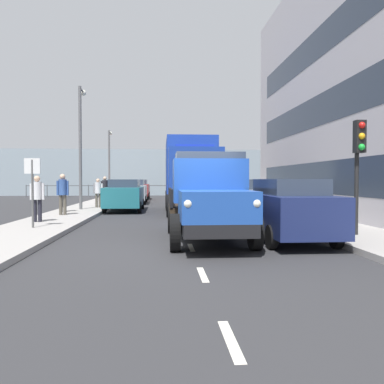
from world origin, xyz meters
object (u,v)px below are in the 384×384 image
at_px(lamp_post_far, 109,157).
at_px(street_sign, 32,180).
at_px(pedestrian_couple_b, 105,188).
at_px(truck_vintage_blue, 209,199).
at_px(pedestrian_strolling, 37,195).
at_px(pedestrian_with_bag, 63,191).
at_px(lorry_cargo_blue, 190,173).
at_px(car_grey_kerbside_1, 241,198).
at_px(pedestrian_by_lamp, 63,191).
at_px(lamp_post_promenade, 81,136).
at_px(car_teal_oppositeside_0, 125,195).
at_px(car_silver_oppositeside_1, 134,191).
at_px(car_navy_kerbside_near, 287,208).
at_px(car_black_kerbside_2, 221,193).
at_px(traffic_light_near, 359,152).
at_px(car_red_oppositeside_2, 139,189).
at_px(pedestrian_near_railing, 98,191).

xyz_separation_m(lamp_post_far, street_sign, (-0.26, 20.48, -1.92)).
bearing_deg(pedestrian_couple_b, truck_vintage_blue, 108.59).
xyz_separation_m(pedestrian_strolling, pedestrian_with_bag, (-0.21, -2.86, 0.07)).
bearing_deg(pedestrian_couple_b, pedestrian_strolling, 84.71).
bearing_deg(lorry_cargo_blue, pedestrian_with_bag, 26.82).
xyz_separation_m(car_grey_kerbside_1, pedestrian_by_lamp, (8.27, -2.18, 0.28)).
xyz_separation_m(lorry_cargo_blue, lamp_post_promenade, (5.76, -0.52, 1.92)).
bearing_deg(pedestrian_strolling, car_teal_oppositeside_0, -110.86).
bearing_deg(lorry_cargo_blue, car_silver_oppositeside_1, -65.02).
distance_m(car_navy_kerbside_near, car_black_kerbside_2, 12.28).
height_order(car_grey_kerbside_1, traffic_light_near, traffic_light_near).
height_order(pedestrian_with_bag, pedestrian_couple_b, pedestrian_with_bag).
bearing_deg(car_red_oppositeside_2, car_grey_kerbside_1, 108.08).
distance_m(pedestrian_strolling, pedestrian_couple_b, 10.40).
bearing_deg(pedestrian_strolling, lorry_cargo_blue, -136.20).
bearing_deg(car_grey_kerbside_1, lamp_post_promenade, -27.07).
height_order(lorry_cargo_blue, car_grey_kerbside_1, lorry_cargo_blue).
bearing_deg(pedestrian_couple_b, pedestrian_by_lamp, 78.67).
bearing_deg(pedestrian_by_lamp, pedestrian_strolling, 92.57).
xyz_separation_m(car_teal_oppositeside_0, pedestrian_strolling, (2.55, 6.69, 0.25)).
xyz_separation_m(pedestrian_strolling, lamp_post_promenade, (-0.31, -6.34, 2.84)).
bearing_deg(lorry_cargo_blue, traffic_light_near, 111.71).
height_order(car_red_oppositeside_2, pedestrian_by_lamp, pedestrian_by_lamp).
xyz_separation_m(car_grey_kerbside_1, car_teal_oppositeside_0, (5.52, -4.32, 0.00)).
bearing_deg(car_navy_kerbside_near, lamp_post_far, -70.80).
distance_m(pedestrian_strolling, pedestrian_with_bag, 2.86).
relative_size(car_red_oppositeside_2, pedestrian_strolling, 2.57).
height_order(pedestrian_strolling, pedestrian_couple_b, pedestrian_couple_b).
relative_size(truck_vintage_blue, lorry_cargo_blue, 0.69).
height_order(pedestrian_near_railing, traffic_light_near, traffic_light_near).
bearing_deg(traffic_light_near, car_silver_oppositeside_1, -66.87).
relative_size(pedestrian_strolling, pedestrian_by_lamp, 0.98).
distance_m(pedestrian_couple_b, lamp_post_promenade, 4.95).
bearing_deg(truck_vintage_blue, pedestrian_by_lamp, -55.29).
bearing_deg(car_grey_kerbside_1, car_teal_oppositeside_0, -38.04).
bearing_deg(truck_vintage_blue, traffic_light_near, 179.89).
bearing_deg(pedestrian_with_bag, lamp_post_promenade, -91.64).
bearing_deg(car_grey_kerbside_1, street_sign, 28.20).
height_order(car_black_kerbside_2, pedestrian_strolling, pedestrian_strolling).
bearing_deg(traffic_light_near, car_grey_kerbside_1, -73.17).
bearing_deg(car_silver_oppositeside_1, lamp_post_promenade, 72.30).
bearing_deg(pedestrian_by_lamp, lamp_post_far, -91.39).
relative_size(car_black_kerbside_2, pedestrian_near_railing, 2.35).
height_order(traffic_light_near, street_sign, traffic_light_near).
height_order(car_silver_oppositeside_1, lamp_post_promenade, lamp_post_promenade).
distance_m(car_navy_kerbside_near, car_red_oppositeside_2, 23.95).
distance_m(car_teal_oppositeside_0, pedestrian_near_railing, 1.74).
height_order(car_navy_kerbside_near, car_silver_oppositeside_1, same).
relative_size(pedestrian_near_railing, lamp_post_far, 0.28).
relative_size(pedestrian_by_lamp, traffic_light_near, 0.54).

